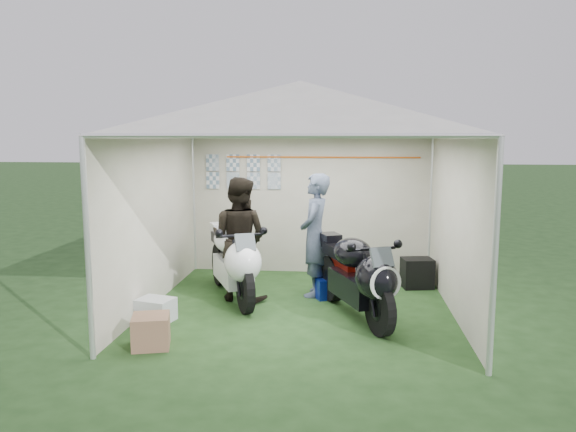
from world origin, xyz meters
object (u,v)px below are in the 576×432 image
object	(u,v)px
person_dark_jacket	(239,239)
equipment_box	(417,273)
motorcycle_black	(358,274)
crate_0	(156,310)
canopy_tent	(301,114)
paddock_stand	(329,288)
person_blue_jacket	(315,235)
motorcycle_white	(234,259)
crate_1	(151,331)

from	to	relation	value
person_dark_jacket	equipment_box	distance (m)	2.81
motorcycle_black	crate_0	size ratio (longest dim) A/B	4.65
canopy_tent	person_dark_jacket	distance (m)	1.94
paddock_stand	person_blue_jacket	world-z (taller)	person_blue_jacket
canopy_tent	crate_0	xyz separation A→B (m)	(-1.75, -0.79, -2.43)
motorcycle_white	motorcycle_black	xyz separation A→B (m)	(1.71, -0.67, -0.01)
motorcycle_white	person_dark_jacket	bearing A→B (deg)	9.65
canopy_tent	motorcycle_white	distance (m)	2.21
person_blue_jacket	crate_1	world-z (taller)	person_blue_jacket
motorcycle_white	equipment_box	size ratio (longest dim) A/B	4.45
person_blue_jacket	person_dark_jacket	bearing A→B (deg)	-64.27
motorcycle_black	crate_1	xyz separation A→B (m)	(-2.27, -1.18, -0.40)
motorcycle_white	motorcycle_black	world-z (taller)	motorcycle_white
canopy_tent	paddock_stand	xyz separation A→B (m)	(0.38, 0.42, -2.43)
motorcycle_white	crate_0	world-z (taller)	motorcycle_white
paddock_stand	equipment_box	distance (m)	1.50
paddock_stand	crate_0	size ratio (longest dim) A/B	0.89
motorcycle_black	motorcycle_white	bearing A→B (deg)	135.52
canopy_tent	paddock_stand	size ratio (longest dim) A/B	14.74
person_dark_jacket	person_blue_jacket	size ratio (longest dim) A/B	0.98
canopy_tent	crate_0	world-z (taller)	canopy_tent
person_blue_jacket	crate_0	xyz separation A→B (m)	(-1.92, -1.36, -0.74)
canopy_tent	equipment_box	xyz separation A→B (m)	(1.70, 1.13, -2.35)
crate_1	person_blue_jacket	bearing A→B (deg)	52.88
motorcycle_white	crate_1	bearing A→B (deg)	-131.36
crate_0	crate_1	world-z (taller)	crate_1
canopy_tent	motorcycle_black	distance (m)	2.19
paddock_stand	person_blue_jacket	size ratio (longest dim) A/B	0.22
person_dark_jacket	crate_0	size ratio (longest dim) A/B	4.05
paddock_stand	person_dark_jacket	xyz separation A→B (m)	(-1.27, -0.17, 0.72)
person_blue_jacket	crate_1	distance (m)	2.86
crate_0	crate_1	xyz separation A→B (m)	(0.24, -0.85, 0.03)
paddock_stand	person_dark_jacket	distance (m)	1.47
crate_0	crate_1	distance (m)	0.89
canopy_tent	paddock_stand	distance (m)	2.50
canopy_tent	motorcycle_white	xyz separation A→B (m)	(-0.95, 0.20, -1.99)
canopy_tent	person_blue_jacket	bearing A→B (deg)	73.57
person_dark_jacket	equipment_box	world-z (taller)	person_dark_jacket
canopy_tent	person_blue_jacket	xyz separation A→B (m)	(0.17, 0.56, -1.69)
paddock_stand	equipment_box	xyz separation A→B (m)	(1.32, 0.72, 0.08)
motorcycle_black	person_dark_jacket	xyz separation A→B (m)	(-1.65, 0.72, 0.29)
motorcycle_white	person_blue_jacket	bearing A→B (deg)	-6.74
paddock_stand	crate_0	bearing A→B (deg)	-150.40
crate_1	canopy_tent	bearing A→B (deg)	47.55
crate_0	crate_1	size ratio (longest dim) A/B	1.08
person_dark_jacket	crate_0	xyz separation A→B (m)	(-0.87, -1.04, -0.72)
person_blue_jacket	crate_0	distance (m)	2.46
motorcycle_black	equipment_box	size ratio (longest dim) A/B	4.43
motorcycle_white	paddock_stand	world-z (taller)	motorcycle_white
crate_0	equipment_box	bearing A→B (deg)	29.22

